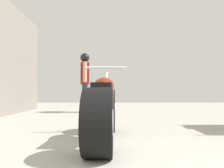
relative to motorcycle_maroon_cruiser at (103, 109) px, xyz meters
name	(u,v)px	position (x,y,z in m)	size (l,w,h in m)	color
ground_plane	(130,126)	(0.41, 1.30, -0.38)	(18.53, 18.53, 0.00)	#A8A399
motorcycle_maroon_cruiser	(103,109)	(0.00, 0.00, 0.00)	(0.59, 1.99, 0.93)	black
mechanic_in_blue	(85,77)	(-0.62, 4.16, 0.63)	(0.28, 0.66, 1.68)	#2D3851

